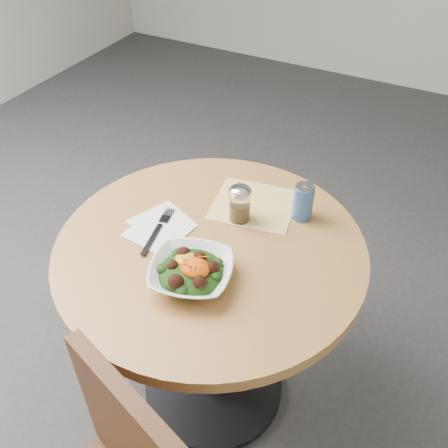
# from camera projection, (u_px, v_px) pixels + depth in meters

# --- Properties ---
(ground) EXTENTS (6.00, 6.00, 0.00)m
(ground) POSITION_uv_depth(u_px,v_px,m) (214.00, 387.00, 1.92)
(ground) COLOR #2F2F31
(ground) RESTS_ON ground
(table) EXTENTS (0.90, 0.90, 0.75)m
(table) POSITION_uv_depth(u_px,v_px,m) (211.00, 291.00, 1.56)
(table) COLOR black
(table) RESTS_ON ground
(cloth_napkin) EXTENTS (0.29, 0.27, 0.00)m
(cloth_napkin) POSITION_uv_depth(u_px,v_px,m) (254.00, 205.00, 1.57)
(cloth_napkin) COLOR #E29E0B
(cloth_napkin) RESTS_ON table
(paper_napkins) EXTENTS (0.21, 0.23, 0.00)m
(paper_napkins) POSITION_uv_depth(u_px,v_px,m) (160.00, 227.00, 1.49)
(paper_napkins) COLOR white
(paper_napkins) RESTS_ON table
(salad_bowl) EXTENTS (0.27, 0.27, 0.08)m
(salad_bowl) POSITION_uv_depth(u_px,v_px,m) (191.00, 272.00, 1.31)
(salad_bowl) COLOR white
(salad_bowl) RESTS_ON table
(fork) EXTENTS (0.06, 0.22, 0.00)m
(fork) POSITION_uv_depth(u_px,v_px,m) (158.00, 229.00, 1.48)
(fork) COLOR black
(fork) RESTS_ON table
(spice_shaker) EXTENTS (0.07, 0.07, 0.12)m
(spice_shaker) POSITION_uv_depth(u_px,v_px,m) (240.00, 204.00, 1.48)
(spice_shaker) COLOR silver
(spice_shaker) RESTS_ON table
(beverage_can) EXTENTS (0.06, 0.06, 0.12)m
(beverage_can) POSITION_uv_depth(u_px,v_px,m) (303.00, 202.00, 1.49)
(beverage_can) COLOR navy
(beverage_can) RESTS_ON table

